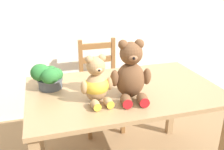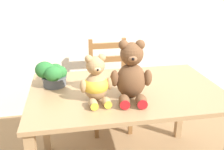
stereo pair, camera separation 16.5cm
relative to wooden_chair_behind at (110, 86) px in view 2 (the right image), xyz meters
name	(u,v)px [view 2 (the right image)]	position (x,y,z in m)	size (l,w,h in m)	color
wall_back	(103,1)	(0.00, 0.38, 0.84)	(8.00, 0.04, 2.60)	silver
dining_table	(126,101)	(0.00, -0.76, 0.21)	(1.41, 0.88, 0.77)	#9E7A51
wooden_chair_behind	(110,86)	(0.00, 0.00, 0.00)	(0.40, 0.40, 0.94)	brown
teddy_bear_left	(96,83)	(-0.24, -0.89, 0.44)	(0.22, 0.24, 0.32)	tan
teddy_bear_right	(131,74)	(-0.01, -0.90, 0.49)	(0.28, 0.30, 0.40)	brown
potted_plant	(53,74)	(-0.53, -0.60, 0.41)	(0.23, 0.24, 0.20)	#4C5156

